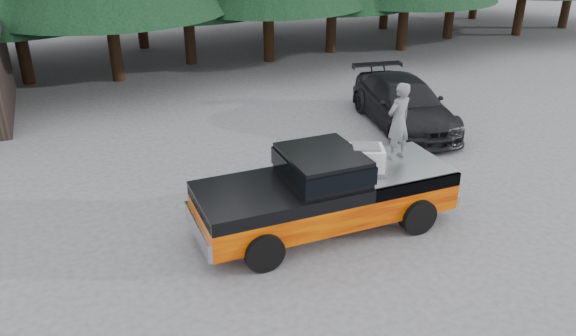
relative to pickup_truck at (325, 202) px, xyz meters
name	(u,v)px	position (x,y,z in m)	size (l,w,h in m)	color
ground	(258,254)	(-1.79, -0.42, -0.67)	(120.00, 120.00, 0.00)	#4B4B4D
pickup_truck	(325,202)	(0.00, 0.00, 0.00)	(6.00, 2.04, 1.33)	#E16B00
truck_cab	(322,165)	(-0.10, 0.00, 0.96)	(1.66, 1.90, 0.59)	black
air_compressor	(365,160)	(0.93, -0.08, 0.94)	(0.79, 0.66, 0.54)	silver
man_on_bed	(398,121)	(1.96, 0.26, 1.58)	(0.67, 0.44, 1.84)	#575C5F
parked_car	(404,103)	(5.30, 4.90, 0.12)	(2.19, 5.40, 1.57)	black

